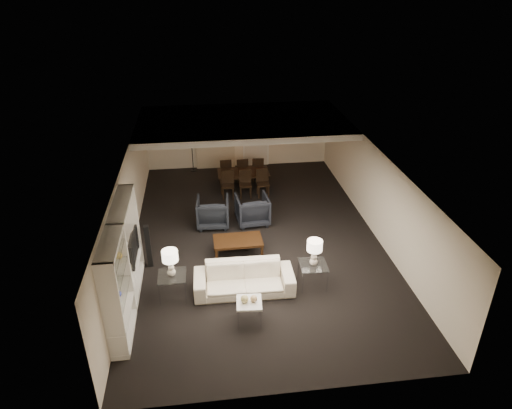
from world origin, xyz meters
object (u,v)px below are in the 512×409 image
object	(u,v)px
coffee_table	(238,247)
floor_lamp	(192,152)
sofa	(244,279)
side_table_right	(313,275)
vase_blue	(117,293)
chair_fl	(225,170)
chair_fm	(242,169)
floor_speaker	(148,246)
chair_nl	(228,185)
television	(130,248)
armchair_right	(252,210)
chair_fr	(258,168)
side_table_left	(173,286)
table_lamp_left	(171,263)
vase_amber	(118,255)
dining_table	(244,180)
pendant_light	(252,136)
armchair_left	(213,212)
table_lamp_right	(314,253)
chair_nm	(245,184)
marble_table	(249,312)
chair_nr	(263,183)

from	to	relation	value
coffee_table	floor_lamp	xyz separation A→B (m)	(-1.19, 5.98, 0.55)
sofa	side_table_right	world-z (taller)	sofa
vase_blue	chair_fl	world-z (taller)	vase_blue
chair_fl	chair_fm	xyz separation A→B (m)	(0.60, 0.00, 0.00)
floor_speaker	chair_nl	xyz separation A→B (m)	(2.34, 3.74, -0.14)
television	floor_speaker	xyz separation A→B (m)	(0.33, 0.73, -0.46)
armchair_right	chair_fr	xyz separation A→B (m)	(0.59, 3.09, 0.02)
side_table_left	chair_nl	world-z (taller)	chair_nl
table_lamp_left	sofa	bearing A→B (deg)	0.00
vase_amber	dining_table	size ratio (longest dim) A/B	0.10
pendant_light	dining_table	distance (m)	1.64
side_table_right	chair_fl	world-z (taller)	chair_fl
armchair_left	vase_blue	world-z (taller)	vase_blue
vase_amber	chair_fr	bearing A→B (deg)	60.73
side_table_right	table_lamp_right	size ratio (longest dim) A/B	0.97
armchair_right	dining_table	size ratio (longest dim) A/B	0.55
table_lamp_left	dining_table	xyz separation A→B (m)	(2.29, 5.74, -0.64)
table_lamp_left	table_lamp_right	xyz separation A→B (m)	(3.40, 0.00, 0.00)
table_lamp_right	chair_nl	xyz separation A→B (m)	(-1.71, 5.09, -0.49)
chair_fl	vase_blue	bearing A→B (deg)	65.90
side_table_right	armchair_left	bearing A→B (deg)	124.88
television	vase_blue	distance (m)	1.83
floor_speaker	chair_fr	xyz separation A→B (m)	(3.54, 5.04, -0.14)
chair_nm	table_lamp_left	bearing A→B (deg)	-110.58
chair_fr	floor_lamp	bearing A→B (deg)	-19.64
armchair_right	television	world-z (taller)	television
side_table_left	floor_speaker	xyz separation A→B (m)	(-0.65, 1.36, 0.30)
vase_blue	table_lamp_right	bearing A→B (deg)	15.28
pendant_light	marble_table	bearing A→B (deg)	-97.33
table_lamp_right	dining_table	distance (m)	5.89
chair_nm	chair_fm	size ratio (longest dim) A/B	1.00
coffee_table	side_table_left	world-z (taller)	side_table_left
chair_fl	dining_table	bearing A→B (deg)	128.15
pendant_light	chair_nr	distance (m)	1.68
pendant_light	armchair_left	xyz separation A→B (m)	(-1.50, -2.58, -1.47)
side_table_left	side_table_right	size ratio (longest dim) A/B	1.00
sofa	chair_fm	bearing A→B (deg)	85.94
side_table_right	dining_table	xyz separation A→B (m)	(-1.11, 5.74, 0.01)
side_table_right	table_lamp_right	world-z (taller)	table_lamp_right
vase_blue	vase_amber	distance (m)	0.82
side_table_right	chair_fr	distance (m)	6.42
table_lamp_left	floor_lamp	size ratio (longest dim) A/B	0.43
pendant_light	floor_lamp	bearing A→B (deg)	140.81
table_lamp_left	chair_nr	size ratio (longest dim) A/B	0.73
armchair_right	vase_amber	world-z (taller)	vase_amber
coffee_table	chair_nr	distance (m)	3.70
floor_speaker	floor_lamp	distance (m)	6.34
chair_fr	television	bearing A→B (deg)	63.14
vase_blue	vase_amber	bearing A→B (deg)	90.00
coffee_table	chair_fm	size ratio (longest dim) A/B	1.41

